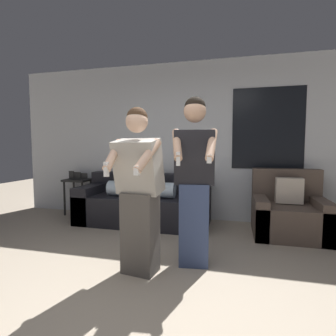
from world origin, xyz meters
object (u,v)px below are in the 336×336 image
(side_table, at_px, (78,185))
(person_left, at_px, (139,192))
(armchair, at_px, (288,213))
(person_right, at_px, (194,180))
(couch, at_px, (144,204))

(side_table, distance_m, person_left, 2.71)
(side_table, bearing_deg, armchair, -4.84)
(armchair, relative_size, person_right, 0.54)
(side_table, relative_size, person_right, 0.46)
(couch, xyz_separation_m, side_table, (-1.39, 0.24, 0.23))
(side_table, bearing_deg, couch, -9.84)
(person_left, height_order, person_right, person_right)
(person_left, relative_size, person_right, 0.92)
(armchair, relative_size, side_table, 1.19)
(side_table, relative_size, person_left, 0.50)
(couch, distance_m, side_table, 1.43)
(couch, bearing_deg, person_left, -72.26)
(armchair, distance_m, person_right, 1.83)
(armchair, bearing_deg, side_table, 175.16)
(side_table, distance_m, person_right, 2.91)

